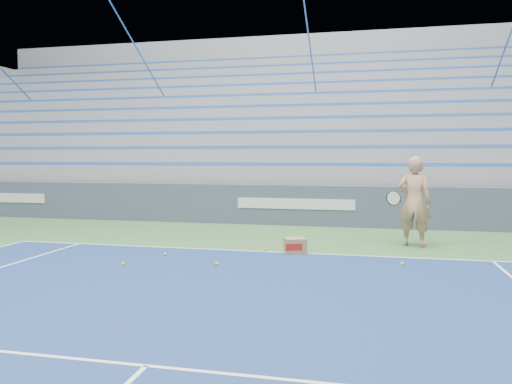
% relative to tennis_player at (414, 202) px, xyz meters
% --- Properties ---
extents(sponsor_barrier, '(30.00, 0.32, 1.10)m').
position_rel_tennis_player_xyz_m(sponsor_barrier, '(-2.86, 2.67, -0.39)').
color(sponsor_barrier, '#404A61').
rests_on(sponsor_barrier, ground).
extents(bleachers, '(31.00, 9.15, 7.30)m').
position_rel_tennis_player_xyz_m(bleachers, '(-2.86, 8.39, 1.41)').
color(bleachers, '#909398').
rests_on(bleachers, ground).
extents(tennis_player, '(1.00, 0.92, 1.88)m').
position_rel_tennis_player_xyz_m(tennis_player, '(0.00, 0.00, 0.00)').
color(tennis_player, tan).
rests_on(tennis_player, ground).
extents(ball_box, '(0.48, 0.44, 0.30)m').
position_rel_tennis_player_xyz_m(ball_box, '(-2.31, -1.32, -0.79)').
color(ball_box, '#98764A').
rests_on(ball_box, ground).
extents(tennis_ball_0, '(0.07, 0.07, 0.07)m').
position_rel_tennis_player_xyz_m(tennis_ball_0, '(-2.93, -1.19, -0.91)').
color(tennis_ball_0, '#CADA2C').
rests_on(tennis_ball_0, ground).
extents(tennis_ball_1, '(0.07, 0.07, 0.07)m').
position_rel_tennis_player_xyz_m(tennis_ball_1, '(-0.35, -2.00, -0.91)').
color(tennis_ball_1, '#CADA2C').
rests_on(tennis_ball_1, ground).
extents(tennis_ball_2, '(0.07, 0.07, 0.07)m').
position_rel_tennis_player_xyz_m(tennis_ball_2, '(-5.04, -3.06, -0.91)').
color(tennis_ball_2, '#CADA2C').
rests_on(tennis_ball_2, ground).
extents(tennis_ball_3, '(0.07, 0.07, 0.07)m').
position_rel_tennis_player_xyz_m(tennis_ball_3, '(-4.67, -2.13, -0.91)').
color(tennis_ball_3, '#CADA2C').
rests_on(tennis_ball_3, ground).
extents(tennis_ball_4, '(0.07, 0.07, 0.07)m').
position_rel_tennis_player_xyz_m(tennis_ball_4, '(-3.48, -2.69, -0.91)').
color(tennis_ball_4, '#CADA2C').
rests_on(tennis_ball_4, ground).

